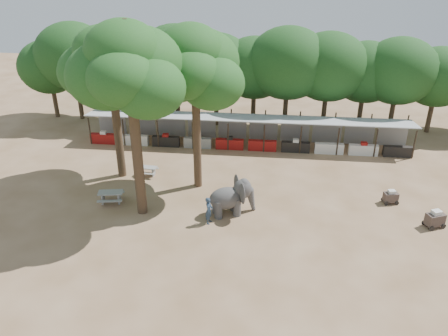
# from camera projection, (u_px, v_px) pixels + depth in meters

# --- Properties ---
(ground) EXTENTS (100.00, 100.00, 0.00)m
(ground) POSITION_uv_depth(u_px,v_px,m) (231.00, 235.00, 26.03)
(ground) COLOR brown
(ground) RESTS_ON ground
(vendor_stalls) EXTENTS (28.00, 2.99, 2.80)m
(vendor_stalls) POSITION_uv_depth(u_px,v_px,m) (247.00, 133.00, 37.88)
(vendor_stalls) COLOR #9EA0A6
(vendor_stalls) RESTS_ON ground
(yard_tree_left) EXTENTS (7.10, 6.90, 11.02)m
(yard_tree_left) POSITION_uv_depth(u_px,v_px,m) (109.00, 67.00, 29.80)
(yard_tree_left) COLOR #332316
(yard_tree_left) RESTS_ON ground
(yard_tree_center) EXTENTS (7.10, 6.90, 12.04)m
(yard_tree_center) POSITION_uv_depth(u_px,v_px,m) (128.00, 70.00, 24.58)
(yard_tree_center) COLOR #332316
(yard_tree_center) RESTS_ON ground
(yard_tree_back) EXTENTS (7.10, 6.90, 11.36)m
(yard_tree_back) POSITION_uv_depth(u_px,v_px,m) (193.00, 67.00, 28.15)
(yard_tree_back) COLOR #332316
(yard_tree_back) RESTS_ON ground
(backdrop_trees) EXTENTS (46.46, 5.95, 8.33)m
(backdrop_trees) POSITION_uv_depth(u_px,v_px,m) (252.00, 69.00, 40.60)
(backdrop_trees) COLOR #332316
(backdrop_trees) RESTS_ON ground
(elephant) EXTENTS (3.22, 2.46, 2.39)m
(elephant) POSITION_uv_depth(u_px,v_px,m) (232.00, 197.00, 27.78)
(elephant) COLOR #3B3939
(elephant) RESTS_ON ground
(handler) EXTENTS (0.52, 0.70, 1.78)m
(handler) POSITION_uv_depth(u_px,v_px,m) (209.00, 210.00, 26.88)
(handler) COLOR #26384C
(handler) RESTS_ON ground
(picnic_table_near) EXTENTS (1.86, 1.73, 0.81)m
(picnic_table_near) POSITION_uv_depth(u_px,v_px,m) (111.00, 196.00, 29.27)
(picnic_table_near) COLOR gray
(picnic_table_near) RESTS_ON ground
(picnic_table_far) EXTENTS (1.46, 1.34, 0.68)m
(picnic_table_far) POSITION_uv_depth(u_px,v_px,m) (148.00, 170.00, 33.01)
(picnic_table_far) COLOR gray
(picnic_table_far) RESTS_ON ground
(cart_front) EXTENTS (1.38, 1.17, 1.15)m
(cart_front) POSITION_uv_depth(u_px,v_px,m) (435.00, 219.00, 26.62)
(cart_front) COLOR #372A25
(cart_front) RESTS_ON ground
(cart_back) EXTENTS (1.11, 0.84, 0.97)m
(cart_back) POSITION_uv_depth(u_px,v_px,m) (391.00, 197.00, 29.24)
(cart_back) COLOR #372A25
(cart_back) RESTS_ON ground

